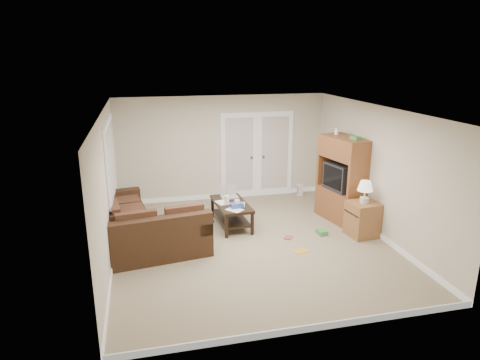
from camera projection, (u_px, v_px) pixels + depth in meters
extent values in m
plane|color=gray|center=(251.00, 243.00, 8.03)|extent=(5.50, 5.50, 0.00)
cube|color=white|center=(252.00, 110.00, 7.32)|extent=(5.00, 5.50, 0.02)
cube|color=beige|center=(107.00, 189.00, 7.13)|extent=(0.02, 5.50, 2.50)
cube|color=beige|center=(377.00, 171.00, 8.22)|extent=(0.02, 5.50, 2.50)
cube|color=beige|center=(223.00, 148.00, 10.24)|extent=(5.00, 0.02, 2.50)
cube|color=beige|center=(310.00, 243.00, 5.11)|extent=(5.00, 0.02, 2.50)
cube|color=silver|center=(239.00, 157.00, 10.37)|extent=(0.90, 0.04, 2.13)
cube|color=silver|center=(275.00, 155.00, 10.56)|extent=(0.90, 0.04, 2.13)
cube|color=silver|center=(239.00, 155.00, 10.33)|extent=(0.68, 0.02, 1.80)
cube|color=silver|center=(275.00, 153.00, 10.53)|extent=(0.68, 0.02, 1.80)
cube|color=silver|center=(111.00, 158.00, 7.99)|extent=(0.04, 1.92, 1.42)
cube|color=silver|center=(112.00, 158.00, 7.99)|extent=(0.02, 1.74, 1.24)
cube|color=#3A2516|center=(126.00, 225.00, 8.39)|extent=(1.18, 2.32, 0.41)
cube|color=#3A2516|center=(107.00, 207.00, 8.16)|extent=(0.55, 2.23, 0.42)
cube|color=#3A2516|center=(119.00, 195.00, 9.19)|extent=(0.89, 0.35, 0.21)
cube|color=#523121|center=(129.00, 212.00, 8.34)|extent=(0.88, 2.19, 0.12)
cube|color=#3A2516|center=(159.00, 244.00, 7.55)|extent=(1.84, 1.11, 0.41)
cube|color=#3A2516|center=(162.00, 229.00, 7.15)|extent=(1.75, 0.48, 0.42)
cube|color=#3A2516|center=(200.00, 221.00, 7.73)|extent=(0.35, 0.89, 0.21)
cube|color=#523121|center=(158.00, 228.00, 7.55)|extent=(1.71, 0.81, 0.12)
cube|color=black|center=(200.00, 215.00, 7.69)|extent=(0.42, 0.81, 0.03)
cube|color=red|center=(196.00, 210.00, 7.88)|extent=(0.32, 0.16, 0.02)
cube|color=black|center=(231.00, 204.00, 8.74)|extent=(0.70, 1.27, 0.06)
cube|color=black|center=(231.00, 218.00, 8.83)|extent=(0.60, 1.17, 0.03)
cylinder|color=white|center=(227.00, 200.00, 8.63)|extent=(0.10, 0.10, 0.18)
cylinder|color=red|center=(227.00, 192.00, 8.58)|extent=(0.01, 0.01, 0.16)
cube|color=#30489E|center=(237.00, 206.00, 8.42)|extent=(0.25, 0.15, 0.10)
cube|color=white|center=(233.00, 204.00, 8.63)|extent=(0.45, 0.70, 0.00)
cube|color=brown|center=(342.00, 204.00, 9.13)|extent=(0.83, 1.22, 0.67)
cube|color=brown|center=(346.00, 148.00, 8.78)|extent=(0.83, 1.22, 0.45)
cube|color=black|center=(343.00, 177.00, 8.95)|extent=(0.66, 0.77, 0.56)
cube|color=black|center=(332.00, 177.00, 8.83)|extent=(0.13, 0.57, 0.45)
cube|color=#419047|center=(356.00, 138.00, 8.47)|extent=(0.17, 0.22, 0.07)
cylinder|color=white|center=(337.00, 131.00, 8.99)|extent=(0.08, 0.08, 0.13)
cube|color=#946036|center=(362.00, 219.00, 8.30)|extent=(0.58, 0.58, 0.68)
cylinder|color=beige|center=(364.00, 200.00, 8.19)|extent=(0.17, 0.17, 0.10)
cylinder|color=beige|center=(365.00, 194.00, 8.15)|extent=(0.03, 0.03, 0.15)
cone|color=beige|center=(365.00, 186.00, 8.11)|extent=(0.29, 0.29, 0.19)
cube|color=white|center=(300.00, 190.00, 10.69)|extent=(0.14, 0.12, 0.29)
cube|color=gold|center=(301.00, 251.00, 7.73)|extent=(0.32, 0.28, 0.01)
cube|color=#419047|center=(322.00, 232.00, 8.43)|extent=(0.18, 0.23, 0.09)
imported|color=brown|center=(285.00, 237.00, 8.30)|extent=(0.24, 0.25, 0.02)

